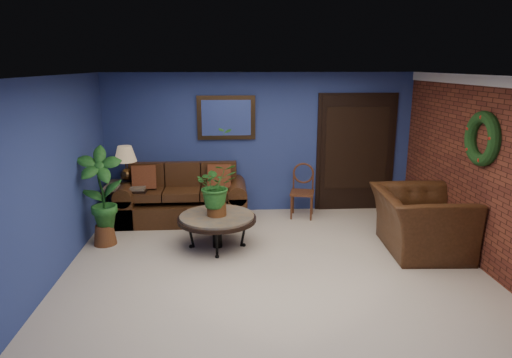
{
  "coord_description": "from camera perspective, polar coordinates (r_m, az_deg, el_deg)",
  "views": [
    {
      "loc": [
        -0.62,
        -5.57,
        2.64
      ],
      "look_at": [
        -0.2,
        0.55,
        1.09
      ],
      "focal_mm": 32.0,
      "sensor_mm": 36.0,
      "label": 1
    }
  ],
  "objects": [
    {
      "name": "floor",
      "position": [
        6.19,
        2.28,
        -11.03
      ],
      "size": [
        5.5,
        5.5,
        0.0
      ],
      "primitive_type": "plane",
      "color": "beige",
      "rests_on": "ground"
    },
    {
      "name": "wall_back",
      "position": [
        8.21,
        0.51,
        4.47
      ],
      "size": [
        5.5,
        0.04,
        2.5
      ],
      "primitive_type": "cube",
      "color": "navy",
      "rests_on": "ground"
    },
    {
      "name": "wall_left",
      "position": [
        6.12,
        -24.13,
        -0.17
      ],
      "size": [
        0.04,
        5.0,
        2.5
      ],
      "primitive_type": "cube",
      "color": "navy",
      "rests_on": "ground"
    },
    {
      "name": "wall_right_brick",
      "position": [
        6.65,
        26.67,
        0.63
      ],
      "size": [
        0.04,
        5.0,
        2.5
      ],
      "primitive_type": "cube",
      "color": "maroon",
      "rests_on": "ground"
    },
    {
      "name": "ceiling",
      "position": [
        5.6,
        2.53,
        12.78
      ],
      "size": [
        5.5,
        5.0,
        0.02
      ],
      "primitive_type": "cube",
      "color": "silver",
      "rests_on": "wall_back"
    },
    {
      "name": "crown_molding",
      "position": [
        6.49,
        27.6,
        10.8
      ],
      "size": [
        0.03,
        5.0,
        0.14
      ],
      "primitive_type": "cube",
      "color": "white",
      "rests_on": "wall_right_brick"
    },
    {
      "name": "wall_mirror",
      "position": [
        8.08,
        -3.74,
        7.65
      ],
      "size": [
        1.02,
        0.06,
        0.77
      ],
      "primitive_type": "cube",
      "color": "#462F18",
      "rests_on": "wall_back"
    },
    {
      "name": "closet_door",
      "position": [
        8.53,
        12.35,
        3.14
      ],
      "size": [
        1.44,
        0.06,
        2.18
      ],
      "primitive_type": "cube",
      "color": "black",
      "rests_on": "wall_back"
    },
    {
      "name": "wreath",
      "position": [
        6.58,
        26.43,
        4.53
      ],
      "size": [
        0.16,
        0.72,
        0.72
      ],
      "primitive_type": "torus",
      "rotation": [
        0.0,
        1.57,
        0.0
      ],
      "color": "black",
      "rests_on": "wall_right_brick"
    },
    {
      "name": "sofa",
      "position": [
        8.03,
        -9.05,
        -2.76
      ],
      "size": [
        2.18,
        0.94,
        0.98
      ],
      "color": "#452513",
      "rests_on": "ground"
    },
    {
      "name": "coffee_table",
      "position": [
        6.71,
        -4.91,
        -5.0
      ],
      "size": [
        1.15,
        1.15,
        0.49
      ],
      "rotation": [
        0.0,
        0.0,
        0.24
      ],
      "color": "#524E48",
      "rests_on": "ground"
    },
    {
      "name": "end_table",
      "position": [
        8.09,
        -15.73,
        -1.61
      ],
      "size": [
        0.72,
        0.72,
        0.66
      ],
      "color": "#524E48",
      "rests_on": "ground"
    },
    {
      "name": "table_lamp",
      "position": [
        7.96,
        -16.0,
        2.26
      ],
      "size": [
        0.38,
        0.38,
        0.62
      ],
      "color": "#462F18",
      "rests_on": "end_table"
    },
    {
      "name": "side_chair",
      "position": [
        8.08,
        5.85,
        -0.98
      ],
      "size": [
        0.49,
        0.49,
        0.94
      ],
      "rotation": [
        0.0,
        0.0,
        -0.24
      ],
      "color": "#582D19",
      "rests_on": "ground"
    },
    {
      "name": "armchair",
      "position": [
        6.98,
        19.82,
        -5.04
      ],
      "size": [
        1.25,
        1.41,
        0.88
      ],
      "primitive_type": "imported",
      "rotation": [
        0.0,
        0.0,
        1.52
      ],
      "color": "#452513",
      "rests_on": "ground"
    },
    {
      "name": "coffee_plant",
      "position": [
        6.57,
        -5.0,
        -0.96
      ],
      "size": [
        0.69,
        0.63,
        0.78
      ],
      "color": "brown",
      "rests_on": "coffee_table"
    },
    {
      "name": "floor_plant",
      "position": [
        7.08,
        21.24,
        -5.48
      ],
      "size": [
        0.36,
        0.31,
        0.74
      ],
      "color": "brown",
      "rests_on": "ground"
    },
    {
      "name": "tall_plant",
      "position": [
        7.06,
        -18.78,
        -1.66
      ],
      "size": [
        0.71,
        0.54,
        1.48
      ],
      "color": "brown",
      "rests_on": "ground"
    }
  ]
}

